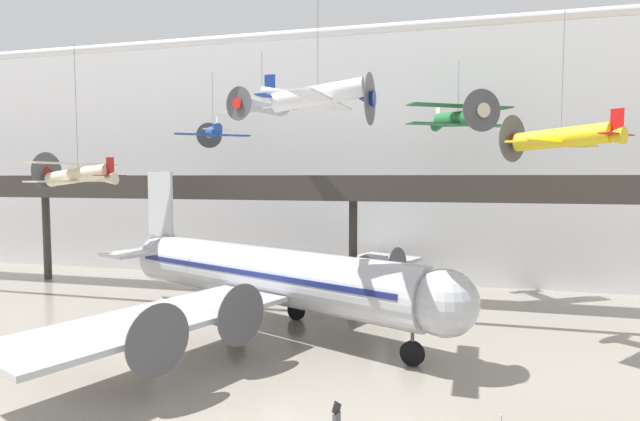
# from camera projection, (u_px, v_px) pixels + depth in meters

# --- Properties ---
(hangar_back_wall) EXTENTS (140.00, 3.00, 23.91)m
(hangar_back_wall) POSITION_uv_depth(u_px,v_px,m) (368.00, 156.00, 48.35)
(hangar_back_wall) COLOR white
(hangar_back_wall) RESTS_ON ground
(mezzanine_walkway) EXTENTS (110.00, 3.20, 10.09)m
(mezzanine_walkway) POSITION_uv_depth(u_px,v_px,m) (351.00, 196.00, 39.89)
(mezzanine_walkway) COLOR #38332D
(mezzanine_walkway) RESTS_ON ground
(ceiling_truss_beam) EXTENTS (120.00, 0.60, 0.60)m
(ceiling_truss_beam) POSITION_uv_depth(u_px,v_px,m) (332.00, 32.00, 32.34)
(ceiling_truss_beam) COLOR silver
(airliner_silver_main) EXTENTS (27.40, 32.13, 10.36)m
(airliner_silver_main) POSITION_uv_depth(u_px,v_px,m) (264.00, 275.00, 32.54)
(airliner_silver_main) COLOR #B7BABF
(airliner_silver_main) RESTS_ON ground
(suspended_plane_blue_trainer) EXTENTS (5.98, 5.51, 6.43)m
(suspended_plane_blue_trainer) POSITION_uv_depth(u_px,v_px,m) (213.00, 132.00, 43.80)
(suspended_plane_blue_trainer) COLOR #1E4CAD
(suspended_plane_yellow_lowwing) EXTENTS (6.54, 6.94, 8.15)m
(suspended_plane_yellow_lowwing) POSITION_uv_depth(u_px,v_px,m) (561.00, 138.00, 27.50)
(suspended_plane_yellow_lowwing) COLOR yellow
(suspended_plane_silver_racer) EXTENTS (6.54, 5.62, 5.21)m
(suspended_plane_silver_racer) POSITION_uv_depth(u_px,v_px,m) (262.00, 107.00, 36.42)
(suspended_plane_silver_racer) COLOR silver
(suspended_plane_white_twin) EXTENTS (5.94, 7.26, 6.59)m
(suspended_plane_white_twin) POSITION_uv_depth(u_px,v_px,m) (318.00, 96.00, 25.04)
(suspended_plane_white_twin) COLOR silver
(suspended_plane_green_biplane) EXTENTS (8.23, 7.38, 5.82)m
(suspended_plane_green_biplane) POSITION_uv_depth(u_px,v_px,m) (458.00, 118.00, 39.17)
(suspended_plane_green_biplane) COLOR #1E6B33
(suspended_plane_cream_biplane) EXTENTS (6.02, 7.36, 9.81)m
(suspended_plane_cream_biplane) POSITION_uv_depth(u_px,v_px,m) (78.00, 175.00, 34.05)
(suspended_plane_cream_biplane) COLOR beige
(info_sign_pedestal) EXTENTS (0.27, 0.76, 1.24)m
(info_sign_pedestal) POSITION_uv_depth(u_px,v_px,m) (337.00, 419.00, 19.61)
(info_sign_pedestal) COLOR #4C4C51
(info_sign_pedestal) RESTS_ON ground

